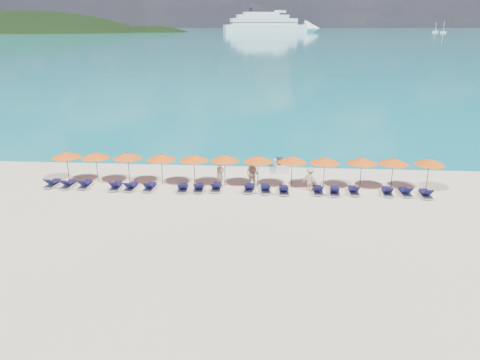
{
  "coord_description": "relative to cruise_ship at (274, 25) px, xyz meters",
  "views": [
    {
      "loc": [
        2.14,
        -25.96,
        10.99
      ],
      "look_at": [
        0.0,
        3.0,
        1.2
      ],
      "focal_mm": 35.0,
      "sensor_mm": 36.0,
      "label": 1
    }
  ],
  "objects": [
    {
      "name": "lounger_13",
      "position": [
        7.03,
        -544.25,
        -8.14
      ],
      "size": [
        0.77,
        1.75,
        0.66
      ],
      "rotation": [
        0.0,
        0.0,
        -0.09
      ],
      "color": "silver",
      "rests_on": "ground"
    },
    {
      "name": "umbrella_6",
      "position": [
        1.8,
        -543.0,
        -6.36
      ],
      "size": [
        2.1,
        2.1,
        2.28
      ],
      "color": "black",
      "rests_on": "ground"
    },
    {
      "name": "lounger_8",
      "position": [
        -1.03,
        -544.07,
        -8.14
      ],
      "size": [
        0.65,
        1.71,
        0.66
      ],
      "rotation": [
        0.0,
        0.0,
        -0.01
      ],
      "color": "silver",
      "rests_on": "ground"
    },
    {
      "name": "lounger_2",
      "position": [
        -10.29,
        -544.14,
        -8.14
      ],
      "size": [
        0.65,
        1.71,
        0.66
      ],
      "rotation": [
        0.0,
        0.0,
        0.02
      ],
      "color": "silver",
      "rests_on": "ground"
    },
    {
      "name": "umbrella_9",
      "position": [
        8.94,
        -542.89,
        -6.36
      ],
      "size": [
        2.1,
        2.1,
        2.28
      ],
      "color": "black",
      "rests_on": "ground"
    },
    {
      "name": "umbrella_0",
      "position": [
        -11.98,
        -542.93,
        -6.36
      ],
      "size": [
        2.1,
        2.1,
        2.28
      ],
      "color": "black",
      "rests_on": "ground"
    },
    {
      "name": "lounger_14",
      "position": [
        8.33,
        -544.06,
        -8.14
      ],
      "size": [
        0.64,
        1.71,
        0.66
      ],
      "rotation": [
        0.0,
        0.0,
        0.01
      ],
      "color": "silver",
      "rests_on": "ground"
    },
    {
      "name": "lounger_9",
      "position": [
        1.26,
        -544.09,
        -8.14
      ],
      "size": [
        0.77,
        1.75,
        0.66
      ],
      "rotation": [
        0.0,
        0.0,
        -0.09
      ],
      "color": "silver",
      "rests_on": "ground"
    },
    {
      "name": "lounger_7",
      "position": [
        -2.22,
        -544.27,
        -8.14
      ],
      "size": [
        0.7,
        1.73,
        0.66
      ],
      "rotation": [
        0.0,
        0.0,
        0.05
      ],
      "color": "silver",
      "rests_on": "ground"
    },
    {
      "name": "lounger_16",
      "position": [
        11.75,
        -544.07,
        -8.14
      ],
      "size": [
        0.65,
        1.71,
        0.66
      ],
      "rotation": [
        0.0,
        0.0,
        0.02
      ],
      "color": "silver",
      "rests_on": "ground"
    },
    {
      "name": "umbrella_5",
      "position": [
        -0.54,
        -542.93,
        -6.36
      ],
      "size": [
        2.1,
        2.1,
        2.28
      ],
      "color": "black",
      "rests_on": "ground"
    },
    {
      "name": "umbrella_7",
      "position": [
        4.16,
        -542.96,
        -6.36
      ],
      "size": [
        2.1,
        2.1,
        2.28
      ],
      "color": "black",
      "rests_on": "ground"
    },
    {
      "name": "cruise_ship",
      "position": [
        0.0,
        0.0,
        0.0
      ],
      "size": [
        116.13,
        50.6,
        32.21
      ],
      "rotation": [
        0.0,
        0.0,
        0.29
      ],
      "color": "white",
      "rests_on": "ground"
    },
    {
      "name": "ground",
      "position": [
        0.71,
        -548.29,
        -8.38
      ],
      "size": [
        1400.0,
        1400.0,
        0.0
      ],
      "primitive_type": "plane",
      "color": "beige"
    },
    {
      "name": "sea",
      "position": [
        0.71,
        111.71,
        -8.38
      ],
      "size": [
        1600.0,
        1300.0,
        0.01
      ],
      "primitive_type": "cube",
      "color": "#1FA9B2",
      "rests_on": "ground"
    },
    {
      "name": "jetski",
      "position": [
        3.4,
        -538.95,
        -8.04
      ],
      "size": [
        1.12,
        2.42,
        0.84
      ],
      "rotation": [
        0.0,
        0.0,
        0.1
      ],
      "color": "silver",
      "rests_on": "ground"
    },
    {
      "name": "sailboat_near",
      "position": [
        191.44,
        23.91,
        -7.17
      ],
      "size": [
        6.42,
        2.14,
        11.77
      ],
      "color": "white",
      "rests_on": "ground"
    },
    {
      "name": "lounger_12",
      "position": [
        5.92,
        -544.15,
        -8.14
      ],
      "size": [
        0.63,
        1.71,
        0.66
      ],
      "rotation": [
        0.0,
        0.0,
        0.01
      ],
      "color": "silver",
      "rests_on": "ground"
    },
    {
      "name": "beachgoer_c",
      "position": [
        5.4,
        -543.72,
        -7.53
      ],
      "size": [
        1.22,
        0.95,
        1.71
      ],
      "primitive_type": "imported",
      "rotation": [
        0.0,
        0.0,
        2.68
      ],
      "color": "tan",
      "rests_on": "ground"
    },
    {
      "name": "lounger_0",
      "position": [
        -12.68,
        -544.08,
        -8.14
      ],
      "size": [
        0.71,
        1.73,
        0.66
      ],
      "rotation": [
        0.0,
        0.0,
        -0.06
      ],
      "color": "silver",
      "rests_on": "ground"
    },
    {
      "name": "beachgoer_b",
      "position": [
        1.41,
        -543.19,
        -7.43
      ],
      "size": [
        1.06,
        0.84,
        1.9
      ],
      "primitive_type": "imported",
      "rotation": [
        0.0,
        0.0,
        -0.38
      ],
      "color": "tan",
      "rests_on": "ground"
    },
    {
      "name": "sailboat_far",
      "position": [
        193.66,
        2.57,
        -7.18
      ],
      "size": [
        6.39,
        2.13,
        11.71
      ],
      "color": "white",
      "rests_on": "ground"
    },
    {
      "name": "umbrella_8",
      "position": [
        6.4,
        -542.96,
        -6.36
      ],
      "size": [
        2.1,
        2.1,
        2.28
      ],
      "color": "black",
      "rests_on": "ground"
    },
    {
      "name": "lounger_15",
      "position": [
        10.55,
        -544.07,
        -8.14
      ],
      "size": [
        0.74,
        1.74,
        0.66
      ],
      "rotation": [
        0.0,
        0.0,
        -0.07
      ],
      "color": "silver",
      "rests_on": "ground"
    },
    {
      "name": "lounger_10",
      "position": [
        2.37,
        -544.14,
        -8.14
      ],
      "size": [
        0.73,
        1.74,
        0.66
      ],
      "rotation": [
        0.0,
        0.0,
        0.06
      ],
      "color": "silver",
      "rests_on": "ground"
    },
    {
      "name": "lounger_17",
      "position": [
        13.0,
        -544.34,
        -8.14
      ],
      "size": [
        0.66,
        1.71,
        0.66
      ],
      "rotation": [
        0.0,
        0.0,
        -0.02
      ],
      "color": "silver",
      "rests_on": "ground"
    },
    {
      "name": "lounger_3",
      "position": [
        -8.02,
        -544.33,
        -8.14
      ],
      "size": [
        0.69,
        1.73,
        0.66
      ],
      "rotation": [
        0.0,
        0.0,
        0.04
      ],
      "color": "silver",
      "rests_on": "ground"
    },
    {
      "name": "umbrella_11",
      "position": [
        13.48,
        -542.85,
        -6.36
      ],
      "size": [
        2.1,
        2.1,
        2.28
      ],
      "color": "black",
      "rests_on": "ground"
    },
    {
      "name": "lounger_6",
      "position": [
        -3.31,
        -544.35,
        -8.14
      ],
      "size": [
        0.72,
        1.73,
        0.66
      ],
      "rotation": [
        0.0,
        0.0,
        0.06
      ],
      "color": "silver",
      "rests_on": "ground"
    },
    {
      "name": "umbrella_1",
      "position": [
        -9.83,
        -542.92,
        -6.36
      ],
      "size": [
        2.1,
        2.1,
        2.28
      ],
      "color": "black",
      "rests_on": "ground"
    },
    {
      "name": "lounger_11",
      "position": [
        3.61,
        -544.29,
        -8.14
      ],
      "size": [
        0.66,
        1.72,
        0.66
      ],
      "rotation": [
        0.0,
        0.0,
        0.03
      ],
      "color": "silver",
      "rests_on": "ground"
    },
    {
      "name": "headland_main",
      "position": [
        -299.29,
        -8.29,
        -46.38
      ],
      "size": [
        374.0,
        242.0,
        126.5
      ],
      "color": "black",
      "rests_on": "ground"
    },
    {
      "name": "beachgoer_a",
      "position": [
        -0.86,
        -543.24,
        -7.49
      ],
      "size": [
        0.77,
        0.75,
        1.79
      ],
      "primitive_type": "imported",
      "rotation": [
        0.0,
        0.0,
        0.73
      ],
      "color": "tan",
      "rests_on": "ground"
    },
    {
      "name": "umbrella_3",
      "position": [
        -5.03,
        -543.03,
        -6.36
      ],
      "size": [
        2.1,
        2.1,
        2.28
      ],
      "color": "black",
      "rests_on": "ground"
    },
    {
      "name": "lounger_4",
      "position": [
        -6.94,
        -544.38,
        -8.14
      ],
      "size": [
        0.68,
        1.72,
        0.66
      ],
      "rotation": [
        0.0,
        0.0,
        -0.04
      ],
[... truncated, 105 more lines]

